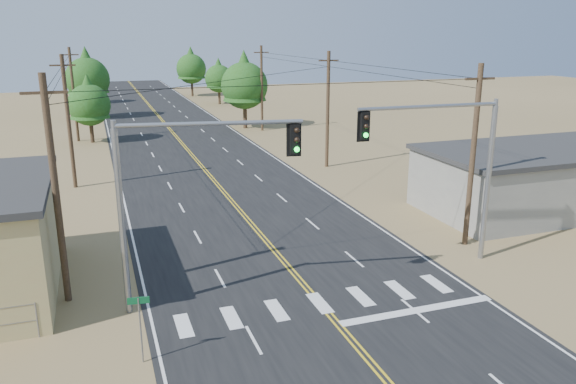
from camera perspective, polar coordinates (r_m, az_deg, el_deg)
name	(u,v)px	position (r m, az deg, el deg)	size (l,w,h in m)	color
road	(215,182)	(45.14, -7.41, 1.03)	(15.00, 200.00, 0.02)	black
building_right	(538,180)	(41.06, 24.04, 1.11)	(15.00, 8.00, 4.00)	gray
utility_pole_left_near	(56,190)	(25.65, -22.54, 0.18)	(1.80, 0.30, 10.00)	#4C3826
utility_pole_left_mid	(69,121)	(45.26, -21.40, 6.72)	(1.80, 0.30, 10.00)	#4C3826
utility_pole_left_far	(74,94)	(65.10, -20.94, 9.29)	(1.80, 0.30, 10.00)	#4C3826
utility_pole_right_near	(473,155)	(31.99, 18.26, 3.55)	(1.80, 0.30, 10.00)	#4C3826
utility_pole_right_mid	(328,109)	(49.13, 4.06, 8.42)	(1.80, 0.30, 10.00)	#4C3826
utility_pole_right_far	(262,88)	(67.85, -2.69, 10.54)	(1.80, 0.30, 10.00)	#4C3826
signal_mast_left	(175,183)	(23.31, -11.38, 0.94)	(7.55, 1.70, 8.25)	gray
signal_mast_right	(453,155)	(28.77, 16.44, 3.61)	(7.54, 0.50, 8.39)	gray
street_sign	(140,319)	(21.10, -14.82, -12.37)	(0.77, 0.13, 2.59)	gray
tree_left_near	(89,101)	(63.83, -19.59, 8.73)	(4.41, 4.41, 7.35)	#3F2D1E
tree_left_mid	(87,75)	(81.98, -19.74, 11.16)	(5.82, 5.82, 9.70)	#3F2D1E
tree_left_far	(85,75)	(99.80, -19.95, 11.10)	(4.56, 4.56, 7.60)	#3F2D1E
tree_right_near	(244,81)	(69.61, -4.46, 11.20)	(5.68, 5.68, 9.47)	#3F2D1E
tree_right_mid	(219,76)	(94.06, -7.05, 11.64)	(4.50, 4.50, 7.51)	#3F2D1E
tree_right_far	(191,66)	(106.60, -9.82, 12.53)	(5.40, 5.40, 9.00)	#3F2D1E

